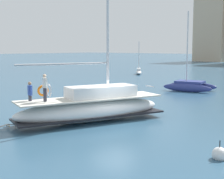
# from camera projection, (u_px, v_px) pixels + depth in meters

# --- Properties ---
(ground_plane) EXTENTS (400.00, 400.00, 0.00)m
(ground_plane) POSITION_uv_depth(u_px,v_px,m) (115.00, 123.00, 20.18)
(ground_plane) COLOR #2D516B
(main_sailboat) EXTENTS (5.56, 9.84, 12.26)m
(main_sailboat) POSITION_uv_depth(u_px,v_px,m) (92.00, 107.00, 20.55)
(main_sailboat) COLOR white
(main_sailboat) RESTS_ON ground
(moored_catamaran) EXTENTS (5.52, 3.37, 8.28)m
(moored_catamaran) POSITION_uv_depth(u_px,v_px,m) (190.00, 85.00, 35.04)
(moored_catamaran) COLOR navy
(moored_catamaran) RESTS_ON ground
(moored_cutter_left) EXTENTS (3.11, 3.70, 5.53)m
(moored_cutter_left) POSITION_uv_depth(u_px,v_px,m) (139.00, 72.00, 56.56)
(moored_cutter_left) COLOR white
(moored_cutter_left) RESTS_ON ground
(seagull) EXTENTS (0.49, 1.17, 0.17)m
(seagull) POSITION_uv_depth(u_px,v_px,m) (8.00, 125.00, 18.80)
(seagull) COLOR silver
(seagull) RESTS_ON ground
(mooring_buoy) EXTENTS (0.63, 0.63, 0.91)m
(mooring_buoy) POSITION_uv_depth(u_px,v_px,m) (219.00, 154.00, 13.63)
(mooring_buoy) COLOR silver
(mooring_buoy) RESTS_ON ground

